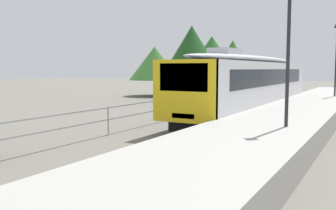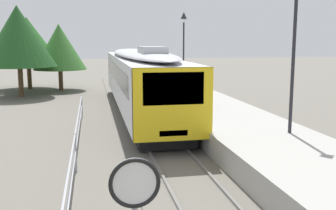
% 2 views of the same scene
% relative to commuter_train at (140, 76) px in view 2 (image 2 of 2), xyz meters
% --- Properties ---
extents(ground_plane, '(160.00, 160.00, 0.00)m').
position_rel_commuter_train_xyz_m(ground_plane, '(-3.00, -8.98, -2.14)').
color(ground_plane, '#6B665B').
extents(track_rails, '(3.20, 60.00, 0.14)m').
position_rel_commuter_train_xyz_m(track_rails, '(0.00, -8.98, -2.11)').
color(track_rails, '#6B665B').
rests_on(track_rails, ground).
extents(commuter_train, '(2.82, 18.99, 3.74)m').
position_rel_commuter_train_xyz_m(commuter_train, '(0.00, 0.00, 0.00)').
color(commuter_train, silver).
rests_on(commuter_train, track_rails).
extents(station_platform, '(3.90, 60.00, 0.90)m').
position_rel_commuter_train_xyz_m(station_platform, '(3.25, -8.98, -1.69)').
color(station_platform, '#A8A59E').
rests_on(station_platform, ground).
extents(platform_lamp_mid_platform, '(0.34, 0.34, 5.35)m').
position_rel_commuter_train_xyz_m(platform_lamp_mid_platform, '(4.13, -9.81, 2.48)').
color(platform_lamp_mid_platform, '#232328').
rests_on(platform_lamp_mid_platform, station_platform).
extents(platform_lamp_far_end, '(0.34, 0.34, 5.35)m').
position_rel_commuter_train_xyz_m(platform_lamp_far_end, '(4.13, 6.70, 2.48)').
color(platform_lamp_far_end, '#232328').
rests_on(platform_lamp_far_end, station_platform).
extents(tree_behind_station_far, '(5.46, 5.46, 6.14)m').
position_rel_commuter_train_xyz_m(tree_behind_station_far, '(-8.04, 13.25, 2.03)').
color(tree_behind_station_far, brown).
rests_on(tree_behind_station_far, ground).
extents(tree_distant_left, '(4.40, 4.40, 5.53)m').
position_rel_commuter_train_xyz_m(tree_distant_left, '(-5.31, 11.74, 1.49)').
color(tree_distant_left, brown).
rests_on(tree_distant_left, ground).
extents(tree_distant_centre, '(5.40, 5.40, 6.70)m').
position_rel_commuter_train_xyz_m(tree_distant_centre, '(-7.93, 8.26, 2.32)').
color(tree_distant_centre, brown).
rests_on(tree_distant_centre, ground).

